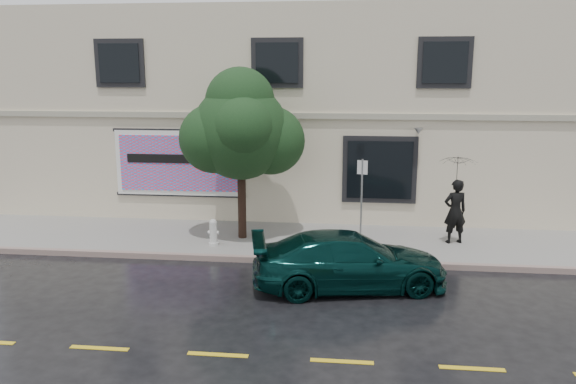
# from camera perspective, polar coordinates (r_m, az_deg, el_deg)

# --- Properties ---
(ground) EXTENTS (90.00, 90.00, 0.00)m
(ground) POSITION_cam_1_polar(r_m,az_deg,el_deg) (13.58, -3.72, -9.20)
(ground) COLOR black
(ground) RESTS_ON ground
(sidewalk) EXTENTS (20.00, 3.50, 0.15)m
(sidewalk) POSITION_cam_1_polar(r_m,az_deg,el_deg) (16.59, -1.79, -4.92)
(sidewalk) COLOR gray
(sidewalk) RESTS_ON ground
(curb) EXTENTS (20.00, 0.18, 0.16)m
(curb) POSITION_cam_1_polar(r_m,az_deg,el_deg) (14.94, -2.73, -6.87)
(curb) COLOR slate
(curb) RESTS_ON ground
(road_marking) EXTENTS (19.00, 0.12, 0.01)m
(road_marking) POSITION_cam_1_polar(r_m,az_deg,el_deg) (10.46, -7.14, -16.07)
(road_marking) COLOR gold
(road_marking) RESTS_ON ground
(building) EXTENTS (20.00, 8.12, 7.00)m
(building) POSITION_cam_1_polar(r_m,az_deg,el_deg) (21.62, 0.30, 8.31)
(building) COLOR beige
(building) RESTS_ON ground
(billboard) EXTENTS (4.30, 0.16, 2.20)m
(billboard) POSITION_cam_1_polar(r_m,az_deg,el_deg) (18.43, -11.01, 2.90)
(billboard) COLOR white
(billboard) RESTS_ON ground
(car) EXTENTS (4.79, 2.83, 1.31)m
(car) POSITION_cam_1_polar(r_m,az_deg,el_deg) (13.15, 6.25, -6.96)
(car) COLOR black
(car) RESTS_ON ground
(pedestrian) EXTENTS (0.77, 0.61, 1.84)m
(pedestrian) POSITION_cam_1_polar(r_m,az_deg,el_deg) (16.55, 16.61, -1.90)
(pedestrian) COLOR black
(pedestrian) RESTS_ON sidewalk
(umbrella) EXTENTS (1.39, 1.39, 0.82)m
(umbrella) POSITION_cam_1_polar(r_m,az_deg,el_deg) (16.29, 16.89, 2.64)
(umbrella) COLOR black
(umbrella) RESTS_ON pedestrian
(street_tree) EXTENTS (2.73, 2.73, 4.49)m
(street_tree) POSITION_cam_1_polar(r_m,az_deg,el_deg) (16.05, -4.83, 6.09)
(street_tree) COLOR black
(street_tree) RESTS_ON sidewalk
(fire_hydrant) EXTENTS (0.31, 0.29, 0.75)m
(fire_hydrant) POSITION_cam_1_polar(r_m,az_deg,el_deg) (15.94, -7.59, -4.09)
(fire_hydrant) COLOR beige
(fire_hydrant) RESTS_ON sidewalk
(sign_pole) EXTENTS (0.29, 0.11, 2.41)m
(sign_pole) POSITION_cam_1_polar(r_m,az_deg,el_deg) (15.89, 7.49, -0.06)
(sign_pole) COLOR gray
(sign_pole) RESTS_ON sidewalk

